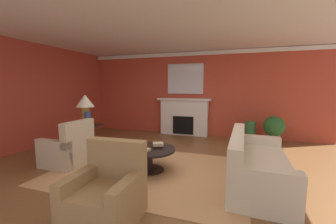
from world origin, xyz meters
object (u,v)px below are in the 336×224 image
at_px(fireplace, 184,118).
at_px(coffee_table, 150,154).
at_px(potted_plant, 274,128).
at_px(armchair_facing_fireplace, 106,196).
at_px(armchair_near_window, 68,150).
at_px(sofa, 256,166).
at_px(side_table, 87,137).
at_px(vase_tall_corner, 250,132).
at_px(table_lamp, 85,104).
at_px(vase_on_side_table, 88,119).
at_px(mantel_mirror, 185,79).

height_order(fireplace, coffee_table, fireplace).
bearing_deg(potted_plant, coffee_table, -133.10).
bearing_deg(armchair_facing_fireplace, armchair_near_window, 144.00).
height_order(sofa, side_table, sofa).
relative_size(coffee_table, side_table, 1.43).
relative_size(fireplace, side_table, 2.57).
height_order(fireplace, vase_tall_corner, fireplace).
distance_m(coffee_table, table_lamp, 2.20).
bearing_deg(sofa, vase_on_side_table, 174.25).
xyz_separation_m(mantel_mirror, armchair_near_window, (-1.62, -3.61, -1.59)).
relative_size(armchair_near_window, side_table, 1.36).
distance_m(fireplace, potted_plant, 2.75).
bearing_deg(coffee_table, sofa, 2.15).
height_order(armchair_near_window, table_lamp, table_lamp).
xyz_separation_m(mantel_mirror, sofa, (2.06, -3.30, -1.60)).
height_order(table_lamp, vase_tall_corner, table_lamp).
relative_size(coffee_table, vase_on_side_table, 2.84).
relative_size(fireplace, vase_tall_corner, 2.92).
height_order(mantel_mirror, table_lamp, mantel_mirror).
distance_m(armchair_near_window, potted_plant, 5.24).
xyz_separation_m(fireplace, vase_on_side_table, (-1.65, -2.81, 0.29)).
height_order(armchair_facing_fireplace, vase_on_side_table, vase_on_side_table).
xyz_separation_m(fireplace, sofa, (2.06, -3.18, -0.29)).
distance_m(coffee_table, side_table, 2.02).
xyz_separation_m(armchair_near_window, table_lamp, (-0.18, 0.79, 0.92)).
distance_m(vase_on_side_table, vase_tall_corner, 4.54).
xyz_separation_m(coffee_table, vase_on_side_table, (-1.79, 0.45, 0.54)).
relative_size(sofa, armchair_facing_fireplace, 2.23).
bearing_deg(sofa, side_table, 172.71).
distance_m(side_table, potted_plant, 4.99).
relative_size(armchair_facing_fireplace, vase_on_side_table, 2.70).
bearing_deg(fireplace, vase_on_side_table, -120.36).
height_order(vase_on_side_table, vase_tall_corner, vase_on_side_table).
distance_m(armchair_near_window, table_lamp, 1.23).
xyz_separation_m(coffee_table, table_lamp, (-1.94, 0.57, 0.89)).
bearing_deg(potted_plant, sofa, -103.46).
xyz_separation_m(armchair_facing_fireplace, potted_plant, (2.44, 4.33, 0.19)).
relative_size(side_table, vase_on_side_table, 1.99).
height_order(sofa, potted_plant, sofa).
bearing_deg(coffee_table, table_lamp, 163.72).
bearing_deg(coffee_table, fireplace, 92.46).
bearing_deg(coffee_table, side_table, 163.72).
distance_m(sofa, vase_tall_corner, 2.89).
bearing_deg(vase_on_side_table, side_table, 141.34).
height_order(armchair_near_window, coffee_table, armchair_near_window).
height_order(armchair_near_window, vase_tall_corner, armchair_near_window).
bearing_deg(vase_on_side_table, table_lamp, 141.34).
height_order(armchair_near_window, armchair_facing_fireplace, same).
bearing_deg(vase_tall_corner, side_table, -148.44).
distance_m(armchair_facing_fireplace, table_lamp, 3.12).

